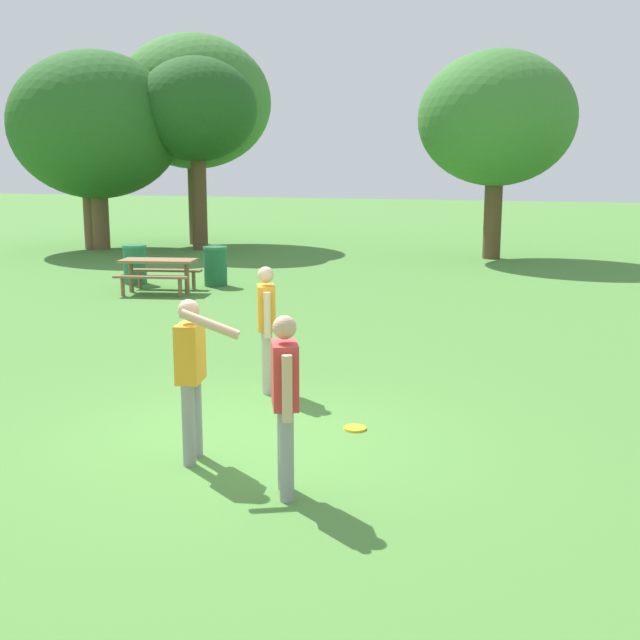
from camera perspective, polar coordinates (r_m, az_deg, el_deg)
ground_plane at (r=8.76m, az=-5.11°, el=-8.58°), size 120.00×120.00×0.00m
person_thrower at (r=10.42m, az=-3.81°, el=-0.02°), size 0.36×0.56×1.64m
person_catcher at (r=7.11m, az=-2.48°, el=-5.22°), size 0.36×0.56×1.64m
person_bystander at (r=8.02m, az=-9.04°, el=-3.33°), size 0.76×0.60×1.64m
frisbee at (r=9.13m, az=2.48°, el=-7.64°), size 0.26×0.26×0.03m
picnic_table_near at (r=18.99m, az=-11.33°, el=3.60°), size 1.98×1.77×0.77m
trash_can_beside_table at (r=19.84m, az=-7.39°, el=3.80°), size 0.59×0.59×0.96m
trash_can_further_along at (r=20.55m, az=-12.94°, el=3.86°), size 0.59×0.59×0.96m
tree_tall_left at (r=29.45m, az=-16.19°, el=12.81°), size 3.59×3.59×5.67m
tree_broad_center at (r=29.24m, az=-15.57°, el=13.08°), size 5.82×5.82×6.70m
tree_far_right at (r=30.52m, az=-8.92°, el=14.93°), size 5.61×5.61×7.52m
tree_slender_mid at (r=28.42m, az=-8.70°, el=14.41°), size 4.08×4.08×6.48m
tree_back_left at (r=25.96m, az=12.37°, el=13.69°), size 4.81×4.81×6.35m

